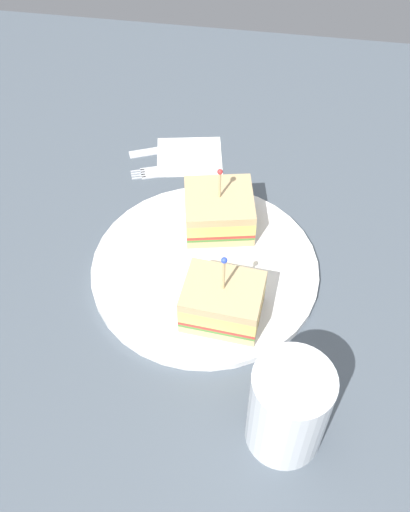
% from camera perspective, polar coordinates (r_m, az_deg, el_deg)
% --- Properties ---
extents(ground_plane, '(1.12, 1.12, 0.02)m').
position_cam_1_polar(ground_plane, '(0.78, 0.00, -1.89)').
color(ground_plane, '#4C5660').
extents(plate, '(0.28, 0.28, 0.01)m').
position_cam_1_polar(plate, '(0.76, 0.00, -1.20)').
color(plate, white).
rests_on(plate, ground_plane).
extents(sandwich_half_front, '(0.10, 0.10, 0.10)m').
position_cam_1_polar(sandwich_half_front, '(0.79, 1.30, 4.19)').
color(sandwich_half_front, tan).
rests_on(sandwich_half_front, plate).
extents(sandwich_half_back, '(0.08, 0.09, 0.10)m').
position_cam_1_polar(sandwich_half_back, '(0.70, 1.63, -4.24)').
color(sandwich_half_back, tan).
rests_on(sandwich_half_back, plate).
extents(drink_glass, '(0.08, 0.08, 0.12)m').
position_cam_1_polar(drink_glass, '(0.62, 7.63, -14.00)').
color(drink_glass, '#B74C33').
rests_on(drink_glass, ground_plane).
extents(napkin, '(0.10, 0.11, 0.00)m').
position_cam_1_polar(napkin, '(0.92, -1.44, 9.17)').
color(napkin, white).
rests_on(napkin, ground_plane).
extents(fork, '(0.05, 0.12, 0.00)m').
position_cam_1_polar(fork, '(0.89, -3.74, 7.88)').
color(fork, silver).
rests_on(fork, ground_plane).
extents(knife, '(0.06, 0.11, 0.00)m').
position_cam_1_polar(knife, '(0.93, -3.72, 9.84)').
color(knife, silver).
rests_on(knife, ground_plane).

